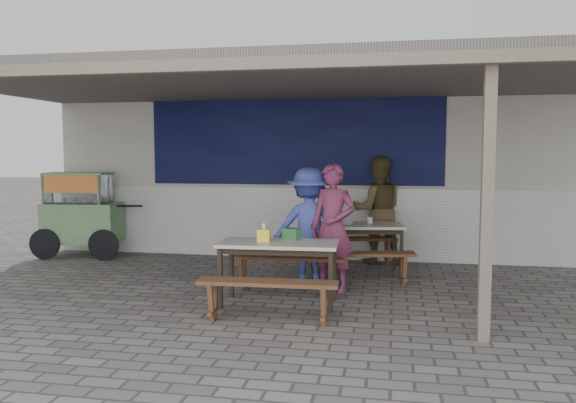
% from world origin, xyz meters
% --- Properties ---
extents(ground, '(60.00, 60.00, 0.00)m').
position_xyz_m(ground, '(0.00, 0.00, 0.00)').
color(ground, '#67635E').
rests_on(ground, ground).
extents(back_wall, '(9.00, 1.28, 3.50)m').
position_xyz_m(back_wall, '(-0.00, 3.58, 1.72)').
color(back_wall, beige).
rests_on(back_wall, ground).
extents(warung_roof, '(9.00, 4.21, 2.81)m').
position_xyz_m(warung_roof, '(0.02, 0.90, 2.71)').
color(warung_roof, '#635A54').
rests_on(warung_roof, ground).
extents(table_left, '(1.46, 0.93, 0.75)m').
position_xyz_m(table_left, '(0.95, 1.79, 0.67)').
color(table_left, beige).
rests_on(table_left, ground).
extents(bench_left_street, '(1.49, 0.53, 0.45)m').
position_xyz_m(bench_left_street, '(1.06, 1.13, 0.34)').
color(bench_left_street, brown).
rests_on(bench_left_street, ground).
extents(bench_left_wall, '(1.49, 0.53, 0.45)m').
position_xyz_m(bench_left_wall, '(0.83, 2.45, 0.34)').
color(bench_left_wall, brown).
rests_on(bench_left_wall, ground).
extents(table_right, '(1.42, 0.70, 0.75)m').
position_xyz_m(table_right, '(0.17, -0.04, 0.67)').
color(table_right, beige).
rests_on(table_right, ground).
extents(bench_right_street, '(1.50, 0.34, 0.45)m').
position_xyz_m(bench_right_street, '(0.19, -0.75, 0.34)').
color(bench_right_street, brown).
rests_on(bench_right_street, ground).
extents(bench_right_wall, '(1.50, 0.34, 0.45)m').
position_xyz_m(bench_right_wall, '(0.14, 0.67, 0.34)').
color(bench_right_wall, brown).
rests_on(bench_right_wall, ground).
extents(vendor_cart, '(1.79, 0.85, 1.46)m').
position_xyz_m(vendor_cart, '(-3.81, 2.39, 0.79)').
color(vendor_cart, '#759C68').
rests_on(vendor_cart, ground).
extents(patron_street_side, '(0.69, 0.55, 1.66)m').
position_xyz_m(patron_street_side, '(0.72, 0.76, 0.83)').
color(patron_street_side, '#722D4B').
rests_on(patron_street_side, ground).
extents(patron_wall_side, '(0.94, 0.78, 1.73)m').
position_xyz_m(patron_wall_side, '(1.24, 2.75, 0.86)').
color(patron_wall_side, brown).
rests_on(patron_wall_side, ground).
extents(patron_right_table, '(1.11, 0.74, 1.60)m').
position_xyz_m(patron_right_table, '(0.38, 0.98, 0.80)').
color(patron_right_table, '#3B4CA5').
rests_on(patron_right_table, ground).
extents(tissue_box, '(0.16, 0.16, 0.15)m').
position_xyz_m(tissue_box, '(-0.01, -0.02, 0.82)').
color(tissue_box, yellow).
rests_on(tissue_box, table_right).
extents(donation_box, '(0.24, 0.21, 0.13)m').
position_xyz_m(donation_box, '(0.29, 0.19, 0.82)').
color(donation_box, '#2D653C').
rests_on(donation_box, table_right).
extents(condiment_jar, '(0.08, 0.08, 0.09)m').
position_xyz_m(condiment_jar, '(1.15, 1.96, 0.79)').
color(condiment_jar, silver).
rests_on(condiment_jar, table_left).
extents(condiment_bowl, '(0.27, 0.27, 0.05)m').
position_xyz_m(condiment_bowl, '(0.82, 1.81, 0.78)').
color(condiment_bowl, white).
rests_on(condiment_bowl, table_left).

